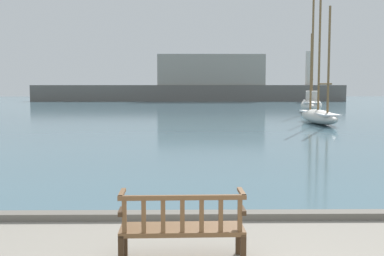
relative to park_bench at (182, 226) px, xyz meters
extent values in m
cube|color=slate|center=(0.48, 42.14, -0.43)|extent=(100.00, 80.00, 0.08)
cube|color=slate|center=(0.48, 1.99, -0.41)|extent=(40.00, 0.30, 0.12)
cube|color=#3D2A19|center=(-0.77, 0.24, -0.26)|extent=(0.07, 0.07, 0.42)
cube|color=#3D2A19|center=(0.76, 0.28, -0.26)|extent=(0.07, 0.07, 0.42)
cube|color=#3D2A19|center=(-0.76, -0.21, -0.26)|extent=(0.07, 0.07, 0.42)
cube|color=#3D2A19|center=(0.77, -0.17, -0.26)|extent=(0.07, 0.07, 0.42)
cube|color=brown|center=(0.00, 0.04, -0.05)|extent=(1.61, 0.56, 0.06)
cube|color=brown|center=(0.00, -0.18, 0.42)|extent=(1.60, 0.09, 0.06)
cube|color=brown|center=(-0.72, -0.20, 0.19)|extent=(0.06, 0.04, 0.41)
cube|color=brown|center=(-0.48, -0.20, 0.19)|extent=(0.06, 0.04, 0.41)
cube|color=brown|center=(-0.24, -0.19, 0.19)|extent=(0.06, 0.04, 0.41)
cube|color=brown|center=(0.00, -0.18, 0.19)|extent=(0.06, 0.04, 0.41)
cube|color=brown|center=(0.24, -0.18, 0.19)|extent=(0.06, 0.04, 0.41)
cube|color=brown|center=(0.48, -0.17, 0.19)|extent=(0.06, 0.04, 0.41)
cube|color=brown|center=(0.72, -0.17, 0.19)|extent=(0.06, 0.04, 0.41)
cube|color=#3D2A19|center=(-0.77, -0.07, 0.22)|extent=(0.07, 0.30, 0.06)
cube|color=brown|center=(-0.77, 0.02, 0.43)|extent=(0.07, 0.47, 0.04)
cube|color=#3D2A19|center=(0.77, -0.04, 0.22)|extent=(0.07, 0.30, 0.06)
cube|color=brown|center=(0.77, 0.05, 0.43)|extent=(0.07, 0.47, 0.04)
ellipsoid|color=silver|center=(10.03, 31.92, 0.16)|extent=(3.25, 7.07, 1.10)
cube|color=white|center=(10.03, 31.92, 0.46)|extent=(2.65, 6.17, 0.08)
cube|color=beige|center=(9.91, 31.42, 0.90)|extent=(1.35, 2.15, 0.80)
cylinder|color=brown|center=(10.08, 32.08, 4.58)|extent=(0.16, 0.16, 8.15)
cylinder|color=brown|center=(9.78, 30.91, 2.17)|extent=(0.71, 2.38, 0.13)
ellipsoid|color=silver|center=(7.54, 20.81, 0.00)|extent=(1.38, 5.48, 0.79)
cube|color=white|center=(7.54, 20.81, 0.22)|extent=(1.06, 4.82, 0.08)
cylinder|color=brown|center=(7.53, 20.95, 3.65)|extent=(0.12, 0.12, 6.78)
cylinder|color=brown|center=(7.57, 19.89, 1.84)|extent=(0.17, 2.13, 0.10)
cylinder|color=brown|center=(7.48, 22.45, 2.53)|extent=(0.12, 0.12, 4.54)
cylinder|color=brown|center=(7.59, 19.32, 3.08)|extent=(0.12, 0.12, 5.63)
cube|color=#66605B|center=(0.48, 57.02, 0.62)|extent=(40.70, 2.40, 2.19)
cube|color=gray|center=(3.41, 57.02, 3.71)|extent=(13.95, 2.00, 3.98)
cylinder|color=beige|center=(16.27, 57.02, 3.91)|extent=(1.00, 1.00, 4.38)
camera|label=1|loc=(0.04, -6.04, 1.82)|focal=45.00mm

